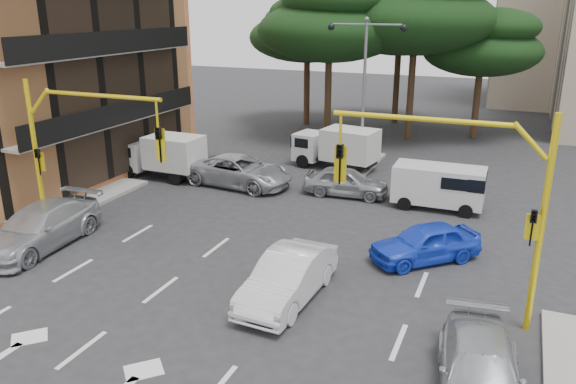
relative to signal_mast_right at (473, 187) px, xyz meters
name	(u,v)px	position (x,y,z in m)	size (l,w,h in m)	color
ground	(217,302)	(-6.80, -1.99, -3.88)	(120.00, 120.00, 0.00)	#28282B
median_strip	(361,166)	(-6.80, 14.01, -3.81)	(1.40, 6.00, 0.15)	gray
pine_left_near	(330,20)	(-10.75, 19.96, 3.72)	(9.15, 9.15, 10.23)	#382616
pine_center	(417,8)	(-5.75, 21.96, 4.41)	(9.98, 9.98, 11.16)	#382616
pine_left_far	(308,28)	(-13.75, 23.96, 3.03)	(8.32, 8.32, 9.30)	#382616
pine_right	(484,42)	(-1.75, 23.96, 2.33)	(7.49, 7.49, 8.37)	#382616
pine_back	(401,18)	(-7.75, 26.96, 3.72)	(9.15, 9.15, 10.23)	#382616
signal_mast_right	(473,187)	(0.00, 0.00, 0.00)	(5.79, 0.37, 6.00)	yellow
signal_mast_left	(72,142)	(-13.61, 0.00, 0.00)	(5.79, 0.37, 6.00)	yellow
street_lamp_center	(365,67)	(-6.80, 14.01, 1.54)	(4.16, 0.36, 7.77)	slate
car_white_hatch	(288,277)	(-4.90, -1.00, -3.15)	(1.55, 4.44, 1.46)	silver
car_blue_compact	(425,243)	(-1.56, 3.35, -3.22)	(1.57, 3.91, 1.33)	blue
car_silver_wagon	(40,227)	(-14.80, -0.86, -3.12)	(2.14, 5.27, 1.53)	#AAADB2
car_silver_cross_a	(239,171)	(-11.45, 8.54, -3.14)	(2.46, 5.33, 1.48)	#A9ABB1
car_silver_cross_b	(346,182)	(-6.17, 9.10, -3.21)	(1.58, 3.94, 1.34)	#95989C
car_silver_parked	(480,372)	(0.80, -3.46, -3.23)	(1.82, 4.48, 1.30)	#A2A5AA
van_white	(438,187)	(-1.96, 9.00, -2.92)	(1.74, 3.84, 1.92)	silver
box_truck_a	(161,156)	(-15.80, 8.29, -2.77)	(1.91, 4.54, 2.24)	white
box_truck_b	(336,148)	(-8.03, 13.29, -2.75)	(1.94, 4.61, 2.27)	silver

